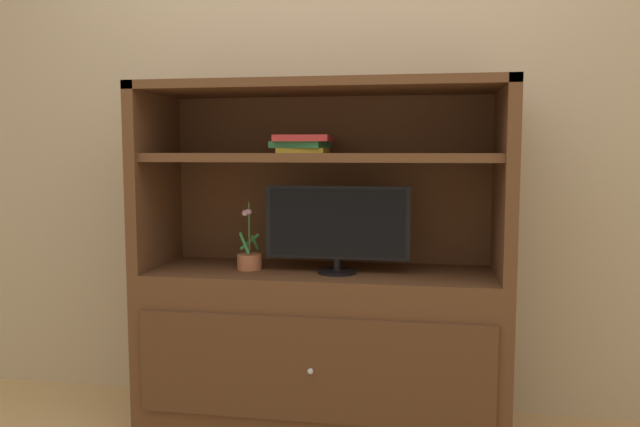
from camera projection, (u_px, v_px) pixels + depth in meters
painted_rear_wall at (334, 110)px, 2.98m from camera, size 6.00×0.10×2.80m
media_console at (322, 316)px, 2.73m from camera, size 1.54×0.54×1.49m
tv_monitor at (337, 226)px, 2.63m from camera, size 0.61×0.17×0.37m
potted_plant at (249, 258)px, 2.72m from camera, size 0.11×0.11×0.29m
magazine_stack at (303, 144)px, 2.67m from camera, size 0.25×0.32×0.07m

